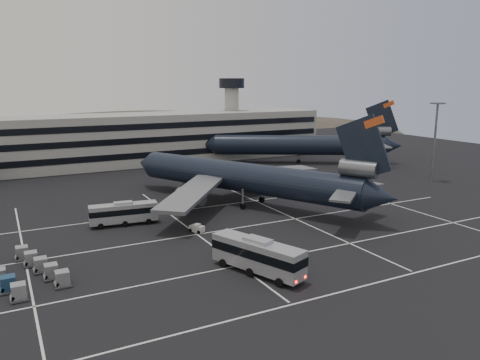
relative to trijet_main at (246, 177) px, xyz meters
name	(u,v)px	position (x,y,z in m)	size (l,w,h in m)	color
ground	(244,236)	(-9.14, -16.30, -5.25)	(260.00, 260.00, 0.00)	black
lane_markings	(247,234)	(-8.19, -15.58, -5.24)	(90.00, 55.62, 0.01)	silver
terminal	(114,141)	(-12.08, 54.84, 1.68)	(125.00, 26.00, 24.00)	gray
hills	(113,155)	(8.86, 153.70, -17.32)	(352.00, 180.00, 44.00)	#38332B
lightpole_right	(436,131)	(48.86, -1.30, 6.57)	(2.40, 2.40, 18.28)	slate
trijet_main	(246,177)	(0.00, 0.00, 0.00)	(42.82, 53.67, 18.08)	black
trijet_far	(302,144)	(36.34, 33.56, 0.18)	(52.28, 35.57, 18.08)	black
bus_near	(258,254)	(-14.29, -29.48, -2.81)	(7.28, 12.82, 4.46)	#94969B
bus_far	(124,212)	(-23.78, -2.17, -3.15)	(11.09, 3.76, 3.84)	#94969B
tug_b	(197,228)	(-14.65, -11.28, -4.62)	(2.26, 2.58, 1.43)	#BBBBB7
uld_cluster	(21,271)	(-39.90, -17.54, -4.37)	(10.62, 15.14, 1.79)	#2D2D30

